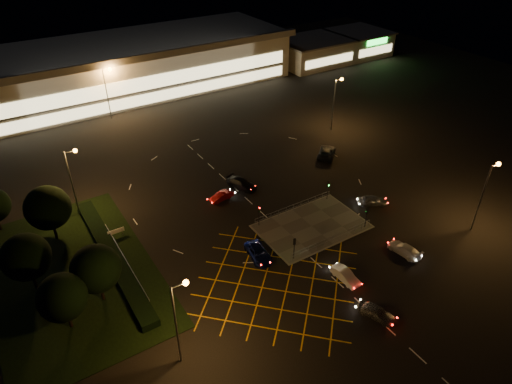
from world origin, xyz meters
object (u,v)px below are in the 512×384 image
car_near_silver (376,312)px  car_east_grey (327,152)px  car_far_dkgrey (242,183)px  car_right_silver (373,201)px  car_approach_white (404,249)px  signal_sw (294,245)px  signal_nw (259,212)px  car_left_blue (259,253)px  car_queue_white (345,276)px  signal_ne (328,186)px  car_circ_red (221,196)px  signal_se (367,213)px

car_near_silver → car_east_grey: 35.61m
car_far_dkgrey → car_right_silver: bearing=-69.0°
car_east_grey → car_approach_white: car_east_grey is taller
signal_sw → signal_nw: (0.00, 7.99, 0.00)m
car_far_dkgrey → car_left_blue: bearing=-136.5°
signal_nw → car_east_grey: signal_nw is taller
car_queue_white → car_approach_white: car_queue_white is taller
car_left_blue → car_near_silver: bearing=-60.8°
signal_ne → car_circ_red: bearing=147.7°
car_queue_white → car_far_dkgrey: bearing=88.6°
car_approach_white → signal_ne: bearing=-94.7°
car_far_dkgrey → car_right_silver: size_ratio=1.19×
car_near_silver → car_circ_red: size_ratio=1.10×
signal_sw → car_far_dkgrey: signal_sw is taller
car_far_dkgrey → signal_se: bearing=-86.0°
signal_se → car_queue_white: 11.03m
car_right_silver → car_circ_red: (-17.99, 12.95, -0.12)m
car_near_silver → car_approach_white: (10.43, 5.55, -0.04)m
signal_se → car_near_silver: 15.79m
signal_se → car_left_blue: 15.81m
car_east_grey → car_queue_white: bearing=103.0°
car_far_dkgrey → car_queue_white: bearing=-113.1°
car_far_dkgrey → car_east_grey: 17.47m
signal_se → car_right_silver: (4.73, 3.41, -1.64)m
signal_se → car_approach_white: size_ratio=0.70×
signal_se → car_circ_red: signal_se is taller
signal_ne → car_right_silver: signal_ne is taller
car_east_grey → car_approach_white: 26.17m
car_left_blue → car_approach_white: (15.96, -9.19, -0.03)m
car_queue_white → car_far_dkgrey: car_far_dkgrey is taller
car_approach_white → car_far_dkgrey: bearing=-75.2°
signal_se → car_approach_white: (0.46, -6.57, -1.72)m
car_approach_white → car_queue_white: bearing=-9.1°
car_far_dkgrey → car_near_silver: bearing=-114.9°
signal_sw → car_queue_white: size_ratio=0.80×
signal_sw → car_queue_white: (3.00, -6.14, -1.71)m
signal_se → car_east_grey: size_ratio=0.56×
signal_ne → car_approach_white: 14.67m
signal_sw → signal_se: same height
signal_nw → car_near_silver: (2.03, -20.11, -1.68)m
car_left_blue → signal_nw: bearing=65.6°
signal_sw → car_right_silver: 17.15m
signal_sw → car_east_grey: signal_sw is taller
signal_sw → car_east_grey: 27.53m
signal_ne → car_approach_white: bearing=-88.2°
signal_nw → car_far_dkgrey: signal_nw is taller
car_queue_white → car_east_grey: 30.08m
car_queue_white → car_right_silver: bearing=33.5°
signal_ne → car_left_blue: (-15.50, -5.37, -1.68)m
signal_sw → car_east_grey: size_ratio=0.56×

